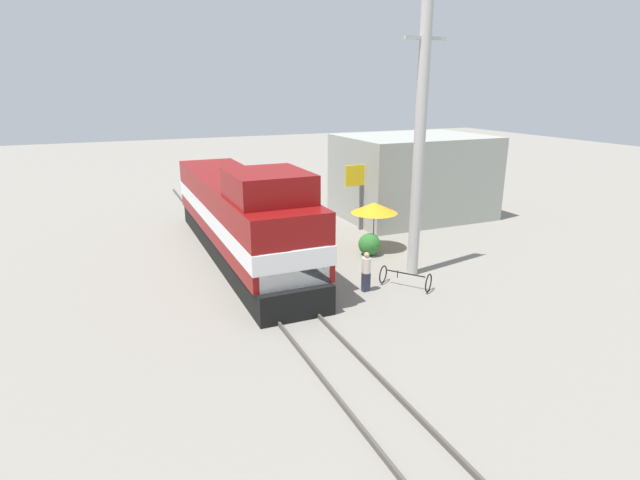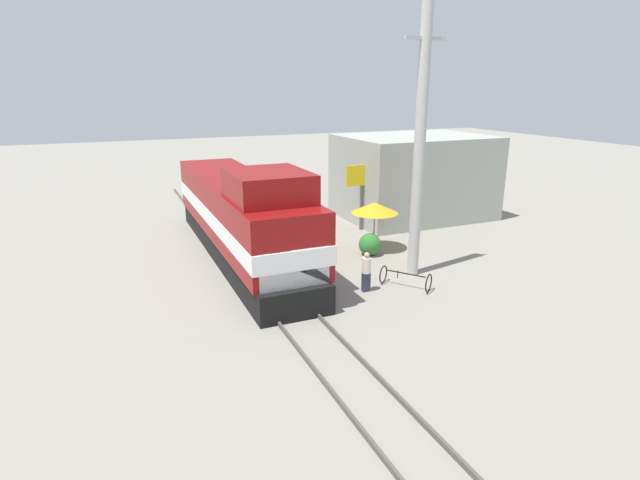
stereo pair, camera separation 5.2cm
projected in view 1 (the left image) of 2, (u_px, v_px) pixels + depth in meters
The scene contains 11 objects.
ground_plane at pixel (259, 276), 20.81m from camera, with size 120.00×120.00×0.00m, color gray.
rail_near at pixel (242, 277), 20.51m from camera, with size 0.08×39.74×0.15m, color #4C4742.
rail_far at pixel (275, 272), 21.06m from camera, with size 0.08×39.74×0.15m, color #4C4742.
locomotive at pixel (242, 217), 22.35m from camera, with size 2.98×14.97×4.65m.
utility_pole at pixel (419, 146), 19.55m from camera, with size 1.80×0.45×10.56m.
vendor_umbrella at pixel (374, 208), 23.60m from camera, with size 2.22×2.22×2.34m.
billboard_sign at pixel (361, 181), 26.84m from camera, with size 1.89×0.12×3.59m.
shrub_cluster at pixel (369, 244), 23.31m from camera, with size 1.04×1.04×1.04m, color #2D722D.
person_bystander at pixel (366, 270), 19.06m from camera, with size 0.34×0.34×1.58m.
bicycle at pixel (405, 278), 19.55m from camera, with size 1.74×1.98×0.74m.
building_block_distant at pixel (413, 176), 29.96m from camera, with size 8.41×6.28×4.83m, color #999E93.
Camera 1 is at (-5.45, -18.83, 7.57)m, focal length 28.00 mm.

